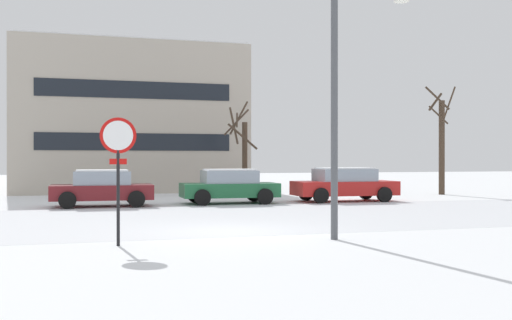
{
  "coord_description": "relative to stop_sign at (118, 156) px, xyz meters",
  "views": [
    {
      "loc": [
        -3.8,
        -14.96,
        1.84
      ],
      "look_at": [
        2.32,
        5.7,
        1.79
      ],
      "focal_mm": 43.24,
      "sensor_mm": 36.0,
      "label": 1
    }
  ],
  "objects": [
    {
      "name": "tree_far_right",
      "position": [
        17.17,
        14.24,
        0.78
      ],
      "size": [
        1.44,
        1.5,
        5.53
      ],
      "color": "#423326",
      "rests_on": "ground"
    },
    {
      "name": "ground_plane",
      "position": [
        2.9,
        1.68,
        -1.9
      ],
      "size": [
        120.0,
        120.0,
        0.0
      ],
      "primitive_type": "plane",
      "color": "white"
    },
    {
      "name": "parked_car_maroon",
      "position": [
        0.14,
        11.05,
        -1.18
      ],
      "size": [
        3.86,
        2.04,
        1.41
      ],
      "color": "maroon",
      "rests_on": "ground"
    },
    {
      "name": "building_far_left",
      "position": [
        2.2,
        24.88,
        2.22
      ],
      "size": [
        12.53,
        11.32,
        8.24
      ],
      "color": "#B2A899",
      "rests_on": "ground"
    },
    {
      "name": "parked_car_green",
      "position": [
        5.22,
        11.21,
        -1.18
      ],
      "size": [
        3.96,
        2.06,
        1.42
      ],
      "color": "#1E6038",
      "rests_on": "ground"
    },
    {
      "name": "tree_far_mid",
      "position": [
        7.02,
        15.65,
        0.32
      ],
      "size": [
        1.45,
        1.94,
        4.7
      ],
      "color": "#423326",
      "rests_on": "ground"
    },
    {
      "name": "street_lamp",
      "position": [
        5.13,
        -0.37,
        1.75
      ],
      "size": [
        1.97,
        0.36,
        5.95
      ],
      "color": "#4C4F54",
      "rests_on": "ground"
    },
    {
      "name": "road_surface",
      "position": [
        2.9,
        5.41,
        -1.9
      ],
      "size": [
        80.0,
        9.45,
        0.0
      ],
      "color": "silver",
      "rests_on": "ground"
    },
    {
      "name": "parked_car_red",
      "position": [
        10.3,
        11.07,
        -1.16
      ],
      "size": [
        4.44,
        2.12,
        1.45
      ],
      "color": "red",
      "rests_on": "ground"
    },
    {
      "name": "stop_sign",
      "position": [
        0.0,
        0.0,
        0.0
      ],
      "size": [
        0.76,
        0.13,
        2.71
      ],
      "color": "black",
      "rests_on": "ground"
    }
  ]
}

